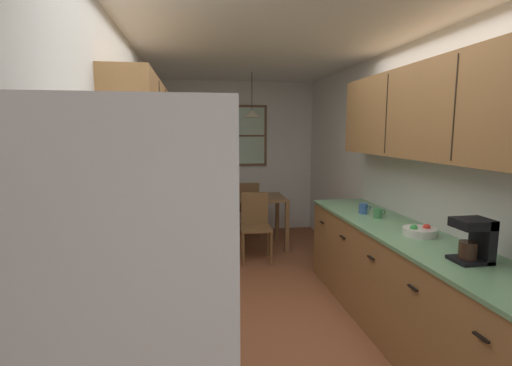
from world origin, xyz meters
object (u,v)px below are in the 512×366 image
Objects in this scene: coffee_maker at (475,239)px; fruit_bowl at (420,231)px; dining_chair_near at (255,223)px; mug_by_coffeemaker at (363,209)px; microwave_over_range at (124,145)px; stove_range at (152,338)px; trash_bin at (198,236)px; dining_table at (252,205)px; storage_canister at (156,234)px; mug_spare at (378,213)px; dining_chair_far at (247,206)px; refrigerator at (143,329)px.

coffee_maker is 1.10× the size of fruit_bowl.
mug_by_coffeemaker is at bearing -56.86° from dining_chair_near.
dining_chair_near is (1.17, 2.62, -1.15)m from microwave_over_range.
microwave_over_range is 0.65× the size of dining_chair_near.
stove_range is 1.65× the size of trash_bin.
microwave_over_range is at bearing 175.60° from coffee_maker.
dining_table is 5.43× the size of storage_canister.
microwave_over_range is at bearing -168.31° from fruit_bowl.
trash_bin is at bearing 136.55° from mug_spare.
dining_chair_near is 1.12m from dining_chair_far.
mug_spare is at bearing 26.73° from microwave_over_range.
coffee_maker is at bearing -88.74° from mug_spare.
mug_by_coffeemaker is (0.85, -1.92, 0.32)m from dining_table.
microwave_over_range reaches higher than mug_spare.
dining_table is 7.88× the size of mug_by_coffeemaker.
coffee_maker reaches higher than dining_chair_near.
dining_table is 2.93m from storage_canister.
coffee_maker reaches higher than fruit_bowl.
stove_range reaches higher than storage_canister.
dining_chair_near is (1.06, 2.62, 0.03)m from stove_range.
refrigerator is 7.19× the size of fruit_bowl.
storage_canister is at bearing 77.58° from microwave_over_range.
coffee_maker is 2.29× the size of mug_spare.
mug_by_coffeemaker is at bearing -66.19° from dining_table.
refrigerator is at bearing -103.22° from dining_chair_far.
dining_chair_far is 7.34× the size of mug_by_coffeemaker.
storage_canister is 2.04m from fruit_bowl.
stove_range is at bearing -96.27° from trash_bin.
mug_spare is at bearing 15.98° from storage_canister.
fruit_bowl reaches higher than dining_chair_near.
dining_chair_near is 2.43m from storage_canister.
refrigerator is 1.67× the size of stove_range.
trash_bin is at bearing 83.73° from stove_range.
dining_table is at bearing 70.96° from stove_range.
microwave_over_range reaches higher than coffee_maker.
dining_table is 0.58m from dining_chair_near.
refrigerator reaches higher than dining_table.
mug_spare reaches higher than fruit_bowl.
dining_chair_far reaches higher than dining_table.
refrigerator is 2.05m from coffee_maker.
coffee_maker reaches higher than mug_spare.
storage_canister is 1.45× the size of mug_by_coffeemaker.
stove_range is at bearing -147.01° from mug_by_coffeemaker.
mug_by_coffeemaker reaches higher than trash_bin.
coffee_maker reaches higher than dining_chair_far.
mug_by_coffeemaker is at bearing 93.35° from coffee_maker.
dining_table is at bearing 67.70° from storage_canister.
dining_table is 1.45× the size of trash_bin.
refrigerator reaches higher than dining_chair_near.
storage_canister is at bearing -116.57° from dining_chair_near.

